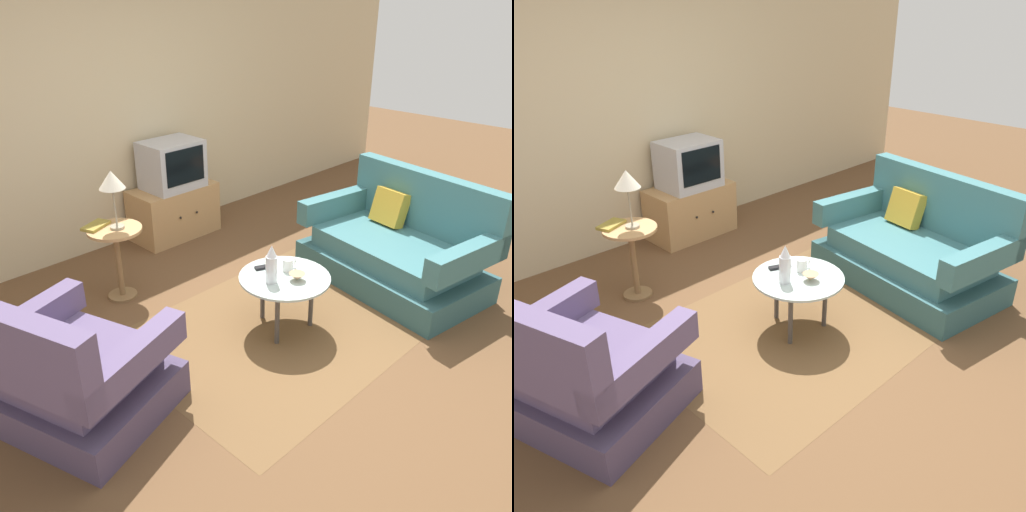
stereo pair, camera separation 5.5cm
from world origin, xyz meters
TOP-DOWN VIEW (x-y plane):
  - ground_plane at (0.00, 0.00)m, footprint 16.00×16.00m
  - back_wall at (0.00, 2.41)m, footprint 9.00×0.12m
  - area_rug at (0.01, 0.07)m, footprint 2.30×1.72m
  - armchair at (-1.57, 0.32)m, footprint 1.11×1.17m
  - couch at (1.28, -0.13)m, footprint 1.15×1.68m
  - coffee_table at (0.01, 0.07)m, footprint 0.68×0.68m
  - side_table at (-0.60, 1.37)m, footprint 0.44×0.44m
  - tv_stand at (0.52, 2.07)m, footprint 0.88×0.50m
  - television at (0.52, 2.05)m, footprint 0.57×0.44m
  - table_lamp at (-0.58, 1.35)m, footprint 0.21×0.21m
  - vase at (-0.12, 0.08)m, footprint 0.09×0.09m
  - mug at (0.11, 0.12)m, footprint 0.13×0.08m
  - bowl at (0.04, -0.03)m, footprint 0.12×0.12m
  - tv_remote_dark at (0.02, 0.27)m, footprint 0.18×0.12m
  - book at (-0.69, 1.50)m, footprint 0.27×0.21m

SIDE VIEW (x-z plane):
  - ground_plane at x=0.00m, z-range 0.00..0.00m
  - area_rug at x=0.01m, z-range 0.00..0.00m
  - tv_stand at x=0.52m, z-range 0.00..0.54m
  - armchair at x=-1.57m, z-range -0.15..0.75m
  - couch at x=1.28m, z-range -0.17..0.78m
  - coffee_table at x=0.01m, z-range 0.18..0.63m
  - side_table at x=-0.60m, z-range 0.13..0.77m
  - tv_remote_dark at x=0.02m, z-range 0.45..0.47m
  - bowl at x=0.04m, z-range 0.45..0.51m
  - mug at x=0.11m, z-range 0.45..0.55m
  - vase at x=-0.12m, z-range 0.44..0.74m
  - book at x=-0.69m, z-range 0.63..0.66m
  - television at x=0.52m, z-range 0.54..1.02m
  - table_lamp at x=-0.58m, z-range 0.78..1.26m
  - back_wall at x=0.00m, z-range 0.00..2.70m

